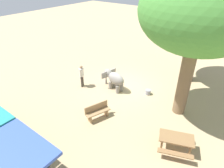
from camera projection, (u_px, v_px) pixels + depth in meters
The scene contains 7 objects.
ground_plane at pixel (125, 86), 13.84m from camera, with size 60.00×60.00×0.00m, color tan.
elephant at pixel (114, 78), 13.18m from camera, with size 1.85×1.24×1.27m.
person_handler at pixel (82, 74), 13.39m from camera, with size 0.32×0.47×1.62m.
shade_tree_main at pixel (200, 13), 8.63m from camera, with size 5.63×5.16×7.59m.
wooden_bench at pixel (97, 111), 10.72m from camera, with size 0.85×1.45×0.88m.
picnic_table_near at pixel (176, 141), 8.73m from camera, with size 1.93×1.92×0.78m.
feed_bucket at pixel (148, 92), 12.92m from camera, with size 0.36×0.36×0.32m, color gray.
Camera 1 is at (-6.36, 9.97, 7.25)m, focal length 31.28 mm.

